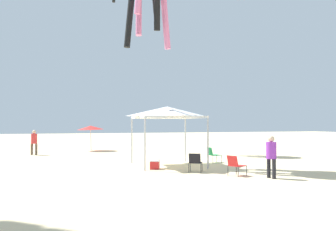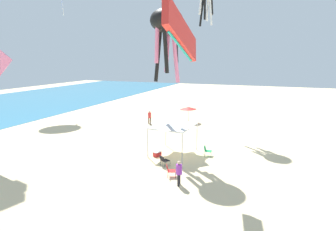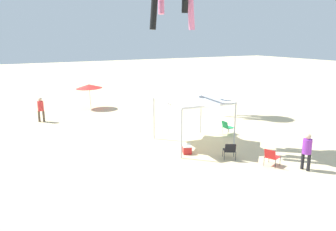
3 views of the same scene
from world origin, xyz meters
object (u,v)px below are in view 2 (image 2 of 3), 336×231
cooler_box (157,154)px  person_far_stroller (179,171)px  folding_chair_facing_ocean (164,160)px  beach_umbrella (188,108)px  folding_chair_left_of_tent (170,170)px  folding_chair_right_of_tent (207,150)px  kite_parafoil_red (181,34)px  person_near_umbrella (150,116)px  canopy_tent (173,123)px  kite_octopus_black (167,24)px

cooler_box → person_far_stroller: size_ratio=0.45×
folding_chair_facing_ocean → beach_umbrella: bearing=-50.1°
folding_chair_facing_ocean → folding_chair_left_of_tent: bearing=154.4°
folding_chair_right_of_tent → kite_parafoil_red: size_ratio=0.15×
person_near_umbrella → folding_chair_facing_ocean: bearing=138.7°
canopy_tent → person_far_stroller: canopy_tent is taller
person_far_stroller → kite_parafoil_red: bearing=-8.2°
beach_umbrella → person_far_stroller: beach_umbrella is taller
folding_chair_left_of_tent → cooler_box: (3.25, 2.33, -0.27)m
folding_chair_right_of_tent → canopy_tent: bearing=98.7°
folding_chair_right_of_tent → beach_umbrella: bearing=22.2°
folding_chair_right_of_tent → person_near_umbrella: 12.29m
canopy_tent → person_near_umbrella: 10.97m
folding_chair_facing_ocean → person_near_umbrella: bearing=-30.6°
person_near_umbrella → kite_parafoil_red: kite_parafoil_red is taller
person_far_stroller → kite_parafoil_red: size_ratio=0.30×
folding_chair_right_of_tent → kite_parafoil_red: (-5.65, 0.43, 8.70)m
folding_chair_facing_ocean → kite_parafoil_red: size_ratio=0.15×
person_far_stroller → cooler_box: bearing=30.1°
folding_chair_right_of_tent → folding_chair_left_of_tent: same height
folding_chair_left_of_tent → person_near_umbrella: bearing=8.8°
folding_chair_left_of_tent → person_far_stroller: size_ratio=0.51×
cooler_box → person_near_umbrella: bearing=28.0°
folding_chair_facing_ocean → person_near_umbrella: (11.65, 6.55, 0.49)m
folding_chair_right_of_tent → folding_chair_facing_ocean: bearing=141.2°
folding_chair_right_of_tent → person_far_stroller: bearing=173.8°
folding_chair_left_of_tent → kite_parafoil_red: size_ratio=0.15×
canopy_tent → folding_chair_facing_ocean: 3.53m
person_near_umbrella → kite_parafoil_red: (-13.99, -8.59, 8.20)m
kite_octopus_black → kite_parafoil_red: 6.70m
person_near_umbrella → canopy_tent: bearing=144.6°
person_far_stroller → kite_parafoil_red: (0.21, -0.00, 8.22)m
folding_chair_right_of_tent → kite_octopus_black: (0.12, 3.59, 9.96)m
folding_chair_facing_ocean → cooler_box: folding_chair_facing_ocean is taller
person_near_umbrella → folding_chair_left_of_tent: bearing=139.3°
canopy_tent → folding_chair_right_of_tent: bearing=-79.3°
canopy_tent → folding_chair_facing_ocean: canopy_tent is taller
folding_chair_left_of_tent → person_near_umbrella: 15.24m
canopy_tent → beach_umbrella: 11.78m
person_near_umbrella → kite_parafoil_red: 18.35m
kite_octopus_black → kite_parafoil_red: size_ratio=1.07×
canopy_tent → person_far_stroller: size_ratio=2.25×
cooler_box → person_near_umbrella: 11.28m
folding_chair_right_of_tent → cooler_box: folding_chair_right_of_tent is taller
folding_chair_right_of_tent → person_far_stroller: (-5.86, 0.43, 0.48)m
kite_parafoil_red → folding_chair_left_of_tent: bearing=51.5°
person_near_umbrella → kite_octopus_black: (-8.22, -5.43, 9.47)m
canopy_tent → kite_octopus_black: kite_octopus_black is taller
folding_chair_right_of_tent → cooler_box: bearing=111.1°
folding_chair_left_of_tent → kite_octopus_black: 11.35m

